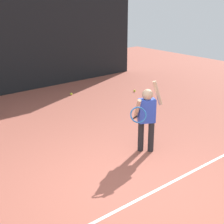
% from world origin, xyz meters
% --- Properties ---
extents(ground_plane, '(20.00, 20.00, 0.00)m').
position_xyz_m(ground_plane, '(0.00, 0.00, 0.00)').
color(ground_plane, '#9E5142').
extents(court_line_baseline, '(9.00, 0.05, 0.00)m').
position_xyz_m(court_line_baseline, '(0.00, -0.36, 0.00)').
color(court_line_baseline, white).
rests_on(court_line_baseline, ground).
extents(fence_post_3, '(0.09, 0.09, 4.11)m').
position_xyz_m(fence_post_3, '(2.68, 6.00, 2.05)').
color(fence_post_3, slate).
rests_on(fence_post_3, ground).
extents(fence_post_4, '(0.09, 0.09, 4.11)m').
position_xyz_m(fence_post_4, '(5.35, 6.00, 2.05)').
color(fence_post_4, slate).
rests_on(fence_post_4, ground).
extents(tennis_player, '(0.88, 0.54, 1.35)m').
position_xyz_m(tennis_player, '(1.22, 0.69, 0.73)').
color(tennis_player, '#232326').
rests_on(tennis_player, ground).
extents(tennis_ball_0, '(0.07, 0.07, 0.07)m').
position_xyz_m(tennis_ball_0, '(2.18, 4.65, 0.03)').
color(tennis_ball_0, '#CCE033').
rests_on(tennis_ball_0, ground).
extents(tennis_ball_3, '(0.07, 0.07, 0.07)m').
position_xyz_m(tennis_ball_3, '(3.81, 3.71, 0.03)').
color(tennis_ball_3, '#CCE033').
rests_on(tennis_ball_3, ground).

